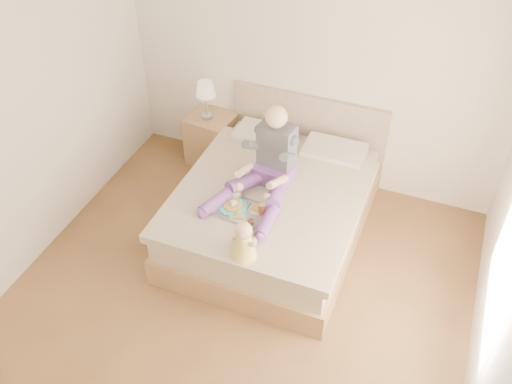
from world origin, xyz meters
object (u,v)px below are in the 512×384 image
at_px(bed, 276,205).
at_px(baby, 244,242).
at_px(nightstand, 212,139).
at_px(tray, 242,209).
at_px(adult, 267,167).

xyz_separation_m(bed, baby, (0.08, -0.98, 0.44)).
relative_size(nightstand, tray, 1.31).
distance_m(adult, tray, 0.47).
bearing_deg(baby, tray, 114.66).
bearing_deg(nightstand, baby, -50.55).
relative_size(bed, adult, 2.11).
bearing_deg(nightstand, tray, -47.89).
bearing_deg(bed, nightstand, 143.48).
relative_size(bed, tray, 4.72).
xyz_separation_m(nightstand, baby, (1.15, -1.78, 0.45)).
bearing_deg(adult, tray, -93.95).
distance_m(nightstand, baby, 2.17).
height_order(adult, tray, adult).
relative_size(nightstand, adult, 0.58).
xyz_separation_m(tray, baby, (0.22, -0.48, 0.12)).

